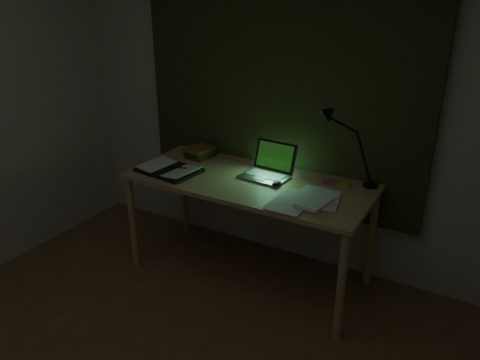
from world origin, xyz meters
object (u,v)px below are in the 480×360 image
at_px(open_textbook, 169,169).
at_px(loose_papers, 307,199).
at_px(laptop, 265,162).
at_px(book_stack, 201,152).
at_px(desk_lamp, 375,149).
at_px(desk, 248,229).

bearing_deg(open_textbook, loose_papers, 8.09).
relative_size(laptop, book_stack, 1.71).
distance_m(laptop, loose_papers, 0.47).
height_order(laptop, desk_lamp, desk_lamp).
bearing_deg(desk, desk_lamp, 21.25).
bearing_deg(desk_lamp, book_stack, 171.21).
bearing_deg(laptop, book_stack, 172.69).
xyz_separation_m(desk, laptop, (0.08, 0.08, 0.51)).
height_order(open_textbook, loose_papers, open_textbook).
distance_m(laptop, open_textbook, 0.70).
relative_size(laptop, loose_papers, 0.95).
relative_size(laptop, desk_lamp, 0.69).
xyz_separation_m(laptop, book_stack, (-0.63, 0.13, -0.07)).
bearing_deg(desk, book_stack, 158.44).
bearing_deg(open_textbook, laptop, 26.43).
height_order(open_textbook, book_stack, book_stack).
xyz_separation_m(laptop, open_textbook, (-0.65, -0.24, -0.10)).
height_order(open_textbook, desk_lamp, desk_lamp).
relative_size(desk, laptop, 4.65).
relative_size(book_stack, desk_lamp, 0.40).
bearing_deg(open_textbook, desk_lamp, 25.10).
height_order(laptop, loose_papers, laptop).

